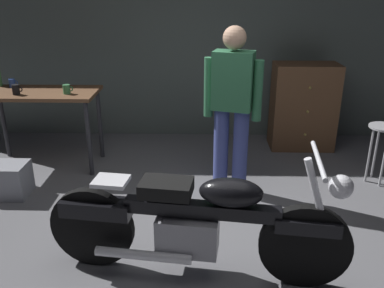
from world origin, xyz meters
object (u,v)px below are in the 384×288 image
at_px(shop_stool, 383,139).
at_px(wooden_dresser, 303,107).
at_px(mug_black_matte, 16,90).
at_px(mug_green_speckled, 67,89).
at_px(storage_bin, 6,180).
at_px(mug_blue_enamel, 12,83).
at_px(person_standing, 232,105).
at_px(motorcycle, 197,222).

distance_m(shop_stool, wooden_dresser, 1.18).
bearing_deg(mug_black_matte, mug_green_speckled, 5.23).
distance_m(storage_bin, mug_blue_enamel, 1.24).
bearing_deg(wooden_dresser, mug_black_matte, -166.14).
bearing_deg(mug_black_matte, wooden_dresser, 13.86).
height_order(person_standing, mug_green_speckled, person_standing).
bearing_deg(shop_stool, person_standing, -171.89).
bearing_deg(person_standing, shop_stool, -155.86).
bearing_deg(mug_green_speckled, mug_blue_enamel, 158.37).
distance_m(storage_bin, mug_black_matte, 0.99).
distance_m(mug_black_matte, mug_green_speckled, 0.54).
xyz_separation_m(shop_stool, mug_blue_enamel, (-4.11, 0.54, 0.45)).
bearing_deg(wooden_dresser, storage_bin, -156.66).
distance_m(wooden_dresser, mug_blue_enamel, 3.56).
xyz_separation_m(motorcycle, mug_black_matte, (-1.98, 1.77, 0.51)).
distance_m(person_standing, mug_black_matte, 2.34).
bearing_deg(mug_green_speckled, motorcycle, -51.64).
bearing_deg(mug_black_matte, shop_stool, -2.91).
height_order(person_standing, storage_bin, person_standing).
height_order(wooden_dresser, storage_bin, wooden_dresser).
distance_m(shop_stool, mug_green_speckled, 3.42).
distance_m(person_standing, wooden_dresser, 1.65).
relative_size(motorcycle, mug_green_speckled, 19.50).
bearing_deg(mug_blue_enamel, mug_black_matte, -60.60).
distance_m(person_standing, mug_blue_enamel, 2.61).
distance_m(motorcycle, person_standing, 1.46).
distance_m(motorcycle, storage_bin, 2.29).
height_order(shop_stool, mug_green_speckled, mug_green_speckled).
height_order(mug_black_matte, mug_blue_enamel, mug_black_matte).
distance_m(wooden_dresser, mug_green_speckled, 2.91).
xyz_separation_m(motorcycle, storage_bin, (-1.95, 1.17, -0.28)).
relative_size(storage_bin, mug_black_matte, 3.90).
bearing_deg(wooden_dresser, shop_stool, -59.22).
bearing_deg(motorcycle, mug_green_speckled, 135.88).
relative_size(wooden_dresser, mug_blue_enamel, 10.50).
bearing_deg(shop_stool, mug_black_matte, 177.09).
relative_size(person_standing, mug_green_speckled, 14.93).
bearing_deg(mug_black_matte, storage_bin, -87.11).
bearing_deg(person_standing, motorcycle, 92.50).
relative_size(motorcycle, shop_stool, 3.41).
xyz_separation_m(shop_stool, storage_bin, (-3.89, -0.40, -0.33)).
height_order(motorcycle, person_standing, person_standing).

